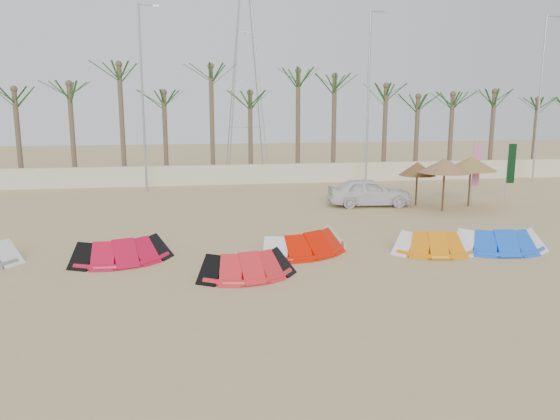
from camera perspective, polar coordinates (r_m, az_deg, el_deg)
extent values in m
plane|color=tan|center=(15.35, 3.69, -9.02)|extent=(120.00, 120.00, 0.00)
cube|color=beige|center=(36.48, -4.10, 3.74)|extent=(60.00, 0.30, 1.30)
cylinder|color=brown|center=(39.08, -25.43, 7.02)|extent=(0.32, 0.32, 6.50)
ellipsoid|color=#194719|center=(39.05, -25.83, 11.77)|extent=(4.00, 4.00, 2.40)
cylinder|color=brown|center=(37.60, -10.50, 7.78)|extent=(0.32, 0.32, 6.50)
ellipsoid|color=#194719|center=(37.57, -10.68, 12.73)|extent=(4.00, 4.00, 2.40)
cylinder|color=brown|center=(38.72, 4.60, 8.01)|extent=(0.32, 0.32, 6.50)
ellipsoid|color=#194719|center=(38.69, 4.68, 12.83)|extent=(4.00, 4.00, 2.40)
cylinder|color=brown|center=(42.26, 18.01, 7.76)|extent=(0.32, 0.32, 6.50)
ellipsoid|color=#194719|center=(42.23, 18.27, 12.17)|extent=(4.00, 4.00, 2.40)
cylinder|color=brown|center=(46.46, 26.89, 7.37)|extent=(0.32, 0.32, 6.50)
ellipsoid|color=#194719|center=(46.43, 27.24, 11.36)|extent=(4.00, 4.00, 2.40)
cylinder|color=#A5A8AD|center=(34.15, -14.16, 11.10)|extent=(0.14, 0.14, 11.00)
cylinder|color=#A5A8AD|center=(34.57, -13.72, 20.12)|extent=(1.00, 0.08, 0.08)
cube|color=#A5A8AD|center=(34.54, -12.84, 20.08)|extent=(0.35, 0.14, 0.10)
cylinder|color=#A5A8AD|center=(35.87, 9.19, 11.27)|extent=(0.14, 0.14, 11.00)
cylinder|color=#A5A8AD|center=(36.47, 10.26, 19.76)|extent=(1.00, 0.08, 0.08)
cube|color=#A5A8AD|center=(36.62, 11.04, 19.61)|extent=(0.35, 0.14, 0.10)
cylinder|color=#A5A8AD|center=(41.25, 25.48, 10.31)|extent=(0.14, 0.14, 11.00)
cylinder|color=#A5A8AD|center=(41.92, 26.71, 17.63)|extent=(1.00, 0.08, 0.08)
cube|color=silver|center=(20.12, -26.48, -4.57)|extent=(0.83, 1.21, 0.40)
cylinder|color=#BD0B2E|center=(19.17, -16.13, -5.02)|extent=(2.90, 1.16, 0.20)
cube|color=black|center=(19.44, -20.08, -4.58)|extent=(0.92, 1.24, 0.40)
cube|color=black|center=(19.11, -12.09, -4.41)|extent=(0.92, 1.24, 0.40)
cylinder|color=red|center=(16.85, -3.39, -6.81)|extent=(2.66, 0.75, 0.20)
cube|color=black|center=(16.82, -7.54, -6.38)|extent=(0.82, 1.20, 0.40)
cube|color=black|center=(17.05, 0.62, -6.04)|extent=(0.82, 1.20, 0.40)
cylinder|color=red|center=(19.55, 2.83, -4.28)|extent=(3.03, 1.84, 0.20)
cube|color=white|center=(19.35, -1.64, -3.97)|extent=(1.07, 1.25, 0.40)
cube|color=white|center=(19.97, 7.04, -3.58)|extent=(1.07, 1.25, 0.40)
cylinder|color=orange|center=(20.15, 15.88, -4.23)|extent=(2.55, 0.65, 0.20)
cube|color=white|center=(19.75, 12.75, -3.94)|extent=(0.78, 1.19, 0.40)
cube|color=white|center=(20.71, 18.67, -3.56)|extent=(0.78, 1.19, 0.40)
cylinder|color=blue|center=(21.29, 21.98, -3.81)|extent=(3.07, 0.56, 0.20)
cube|color=white|center=(20.67, 18.59, -3.58)|extent=(0.73, 1.16, 0.40)
cube|color=white|center=(22.08, 24.95, -3.13)|extent=(0.73, 1.16, 0.40)
cylinder|color=#4C331E|center=(29.51, 14.09, 2.58)|extent=(0.10, 0.10, 2.19)
cone|color=brown|center=(29.40, 14.16, 4.21)|extent=(1.92, 1.92, 0.70)
cylinder|color=#4C331E|center=(28.20, 16.72, 2.42)|extent=(0.10, 0.10, 2.54)
cone|color=#A67148|center=(28.07, 16.83, 4.48)|extent=(2.54, 2.54, 0.70)
cylinder|color=#4C331E|center=(29.98, 19.21, 2.72)|extent=(0.10, 0.10, 2.49)
cone|color=#A4853F|center=(29.86, 19.33, 4.60)|extent=(2.61, 2.61, 0.70)
cylinder|color=#A5A8AD|center=(30.28, 19.46, 3.65)|extent=(0.04, 0.04, 3.40)
cube|color=#DA5EA1|center=(30.34, 19.87, 4.42)|extent=(0.42, 0.07, 2.21)
cylinder|color=#A5A8AD|center=(32.43, 22.61, 3.81)|extent=(0.04, 0.04, 3.32)
cube|color=black|center=(32.51, 22.99, 4.50)|extent=(0.41, 0.13, 2.16)
imported|color=silver|center=(28.87, 9.27, 1.86)|extent=(4.45, 2.12, 1.47)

